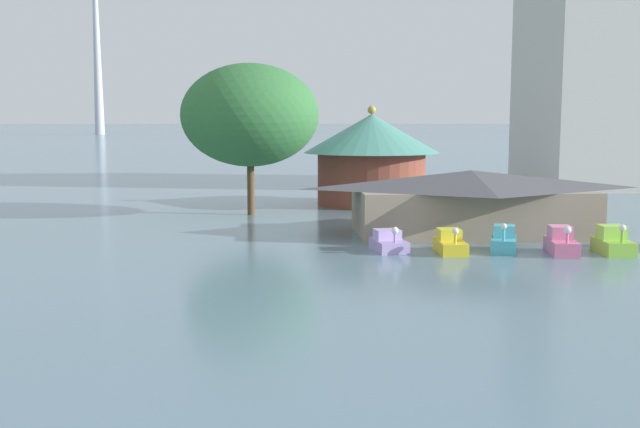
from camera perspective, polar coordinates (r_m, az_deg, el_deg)
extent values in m
cube|color=#B299D8|center=(41.66, 5.18, -2.36)|extent=(1.97, 2.71, 0.61)
cube|color=#C8ADF0|center=(41.86, 5.06, -1.52)|extent=(1.51, 1.33, 0.54)
cylinder|color=#B299D8|center=(40.64, 5.62, -1.83)|extent=(0.14, 0.14, 0.47)
sphere|color=white|center=(40.58, 5.63, -1.23)|extent=(0.38, 0.38, 0.38)
cube|color=yellow|center=(41.50, 9.73, -2.43)|extent=(1.40, 2.76, 0.67)
cube|color=yellow|center=(41.73, 9.65, -1.50)|extent=(1.18, 1.24, 0.60)
cylinder|color=yellow|center=(40.35, 10.09, -1.87)|extent=(0.14, 0.14, 0.51)
sphere|color=white|center=(40.28, 10.10, -1.27)|extent=(0.34, 0.34, 0.34)
cube|color=#4CB7CC|center=(42.51, 13.59, -2.24)|extent=(2.04, 2.86, 0.75)
cube|color=#5DCDE2|center=(42.72, 13.62, -1.24)|extent=(1.42, 1.45, 0.66)
cylinder|color=#4CB7CC|center=(41.38, 13.59, -1.54)|extent=(0.14, 0.14, 0.61)
sphere|color=white|center=(41.32, 13.61, -0.90)|extent=(0.31, 0.31, 0.31)
cube|color=pink|center=(42.62, 17.62, -2.35)|extent=(1.70, 3.06, 0.76)
cube|color=pink|center=(42.86, 17.55, -1.31)|extent=(1.29, 1.45, 0.69)
cylinder|color=pink|center=(41.40, 18.02, -1.75)|extent=(0.14, 0.14, 0.50)
sphere|color=white|center=(41.34, 18.04, -1.14)|extent=(0.39, 0.39, 0.39)
cube|color=#8CCC3F|center=(43.60, 21.11, -2.30)|extent=(1.59, 2.50, 0.74)
cube|color=#A0E24F|center=(43.77, 20.99, -1.27)|extent=(1.34, 1.13, 0.75)
cylinder|color=#8CCC3F|center=(42.60, 21.67, -1.62)|extent=(0.14, 0.14, 0.61)
sphere|color=white|center=(42.53, 21.70, -0.98)|extent=(0.36, 0.36, 0.36)
cube|color=gray|center=(48.46, 11.19, 0.21)|extent=(14.14, 7.51, 2.85)
pyramid|color=#4C4C51|center=(48.26, 11.25, 2.56)|extent=(15.27, 8.64, 1.13)
cylinder|color=brown|center=(63.81, 3.85, 2.65)|extent=(8.96, 8.96, 4.34)
cone|color=teal|center=(63.63, 3.88, 6.04)|extent=(11.30, 11.30, 3.19)
sphere|color=#B7993D|center=(63.62, 3.90, 7.79)|extent=(0.70, 0.70, 0.70)
cylinder|color=brown|center=(57.22, -5.20, 1.76)|extent=(0.54, 0.54, 3.62)
ellipsoid|color=#337038|center=(56.96, -5.27, 7.39)|extent=(10.22, 10.22, 7.60)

